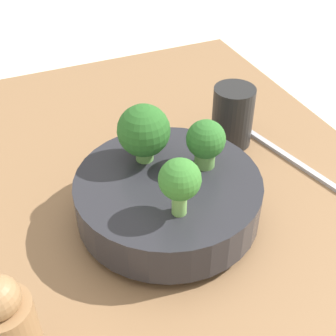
# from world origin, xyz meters

# --- Properties ---
(ground_plane) EXTENTS (6.00, 6.00, 0.00)m
(ground_plane) POSITION_xyz_m (0.00, 0.00, 0.00)
(ground_plane) COLOR beige
(table) EXTENTS (1.06, 0.66, 0.03)m
(table) POSITION_xyz_m (0.00, 0.00, 0.02)
(table) COLOR olive
(table) RESTS_ON ground_plane
(bowl) EXTENTS (0.25, 0.25, 0.07)m
(bowl) POSITION_xyz_m (0.02, 0.03, 0.08)
(bowl) COLOR #28282D
(bowl) RESTS_ON table
(broccoli_floret_front) EXTENTS (0.05, 0.05, 0.07)m
(broccoli_floret_front) POSITION_xyz_m (0.03, -0.03, 0.14)
(broccoli_floret_front) COLOR #609347
(broccoli_floret_front) RESTS_ON bowl
(broccoli_floret_left) EXTENTS (0.05, 0.05, 0.08)m
(broccoli_floret_left) POSITION_xyz_m (-0.04, 0.04, 0.15)
(broccoli_floret_left) COLOR #7AB256
(broccoli_floret_left) RESTS_ON bowl
(broccoli_floret_right) EXTENTS (0.07, 0.07, 0.08)m
(broccoli_floret_right) POSITION_xyz_m (0.07, 0.04, 0.15)
(broccoli_floret_right) COLOR #6BA34C
(broccoli_floret_right) RESTS_ON bowl
(cup) EXTENTS (0.07, 0.07, 0.10)m
(cup) POSITION_xyz_m (0.14, -0.14, 0.09)
(cup) COLOR black
(cup) RESTS_ON table
(fork) EXTENTS (0.19, 0.05, 0.01)m
(fork) POSITION_xyz_m (0.06, -0.21, 0.04)
(fork) COLOR #B2B2B7
(fork) RESTS_ON table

